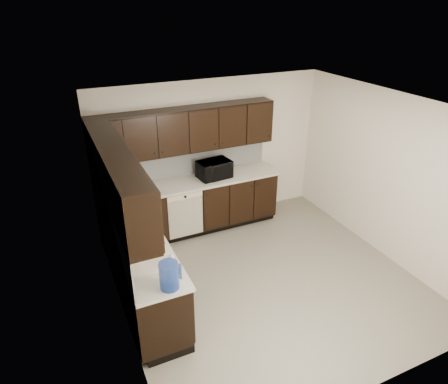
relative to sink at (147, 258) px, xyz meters
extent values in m
plane|color=gray|center=(1.68, 0.01, -0.88)|extent=(4.00, 4.00, 0.00)
plane|color=white|center=(1.68, 0.01, 1.62)|extent=(4.00, 4.00, 0.00)
cube|color=beige|center=(1.68, 2.01, 0.37)|extent=(4.00, 0.02, 2.50)
cube|color=beige|center=(-0.32, 0.01, 0.37)|extent=(0.02, 4.00, 2.50)
cube|color=beige|center=(3.68, 0.01, 0.37)|extent=(0.02, 4.00, 2.50)
cube|color=beige|center=(1.68, -1.99, 0.37)|extent=(4.00, 0.02, 2.50)
cube|color=black|center=(1.18, 1.71, -0.43)|extent=(3.00, 0.60, 0.90)
cube|color=black|center=(-0.02, 0.31, -0.43)|extent=(0.60, 2.20, 0.90)
cube|color=black|center=(1.18, 1.74, -0.83)|extent=(3.00, 0.54, 0.10)
cube|color=black|center=(0.01, 0.31, -0.83)|extent=(0.54, 2.20, 0.10)
cube|color=beige|center=(1.18, 1.71, 0.04)|extent=(3.03, 0.63, 0.04)
cube|color=beige|center=(-0.02, 0.31, 0.04)|extent=(0.63, 2.23, 0.04)
cube|color=silver|center=(1.18, 2.00, 0.30)|extent=(3.00, 0.02, 0.48)
cube|color=silver|center=(-0.31, 0.61, 0.30)|extent=(0.02, 2.80, 0.48)
cube|color=black|center=(1.18, 1.85, 0.89)|extent=(3.00, 0.33, 0.70)
cube|color=black|center=(-0.15, 0.45, 0.89)|extent=(0.33, 2.47, 0.70)
cube|color=beige|center=(0.98, 1.42, -0.38)|extent=(0.58, 0.02, 0.78)
cube|color=beige|center=(0.98, 1.42, -0.04)|extent=(0.58, 0.03, 0.08)
cylinder|color=black|center=(0.98, 1.40, -0.04)|extent=(0.04, 0.02, 0.04)
cube|color=beige|center=(0.00, 0.01, 0.06)|extent=(0.54, 0.82, 0.03)
cube|color=beige|center=(0.00, -0.19, -0.02)|extent=(0.42, 0.34, 0.16)
cube|color=beige|center=(0.00, 0.21, -0.02)|extent=(0.42, 0.34, 0.16)
cylinder|color=silver|center=(-0.22, 0.01, 0.19)|extent=(0.03, 0.03, 0.26)
cylinder|color=silver|center=(-0.17, 0.01, 0.31)|extent=(0.14, 0.02, 0.02)
cylinder|color=#B2B2B7|center=(0.00, -0.19, 0.01)|extent=(0.20, 0.20, 0.10)
imported|color=black|center=(1.60, 1.68, 0.21)|extent=(0.57, 0.42, 0.30)
imported|color=gray|center=(0.20, -0.37, 0.16)|extent=(0.11, 0.11, 0.20)
imported|color=gray|center=(-0.15, 1.29, 0.20)|extent=(0.13, 0.13, 0.27)
cube|color=silver|center=(0.20, 1.76, 0.18)|extent=(0.43, 0.34, 0.25)
cube|color=white|center=(0.02, 1.30, 0.16)|extent=(0.59, 0.49, 0.20)
cylinder|color=navy|center=(0.07, -0.69, 0.21)|extent=(0.24, 0.24, 0.31)
cylinder|color=#0B7C7B|center=(0.20, 1.36, 0.15)|extent=(0.11, 0.11, 0.19)
cylinder|color=white|center=(0.08, 1.36, 0.21)|extent=(0.16, 0.16, 0.30)
camera|label=1|loc=(-0.78, -3.91, 2.80)|focal=32.00mm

